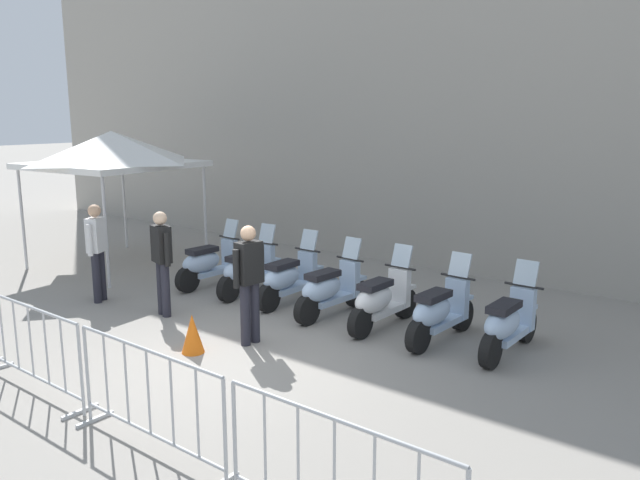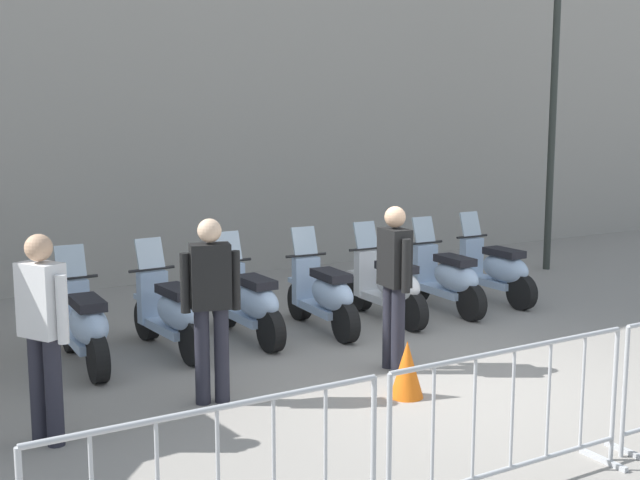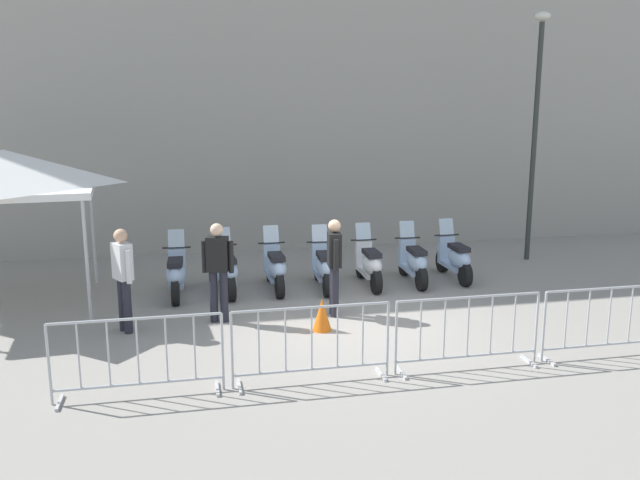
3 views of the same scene
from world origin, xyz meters
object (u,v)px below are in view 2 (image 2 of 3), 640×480
at_px(traffic_cone, 407,369).
at_px(motorcycle_5, 447,279).
at_px(motorcycle_2, 249,303).
at_px(motorcycle_6, 495,271).
at_px(street_lamp, 555,64).
at_px(officer_mid_plaza, 211,300).
at_px(barrier_segment_1, 512,421).
at_px(motorcycle_0, 84,326).
at_px(motorcycle_4, 389,287).
at_px(motorcycle_1, 172,314).
at_px(motorcycle_3, 324,296).
at_px(officer_by_barriers, 394,278).
at_px(officer_near_row_end, 43,327).

bearing_deg(traffic_cone, motorcycle_5, 39.38).
distance_m(motorcycle_2, motorcycle_6, 3.90).
relative_size(street_lamp, officer_mid_plaza, 3.34).
bearing_deg(barrier_segment_1, motorcycle_0, 107.06).
bearing_deg(motorcycle_5, motorcycle_4, 175.79).
height_order(motorcycle_0, motorcycle_1, same).
xyz_separation_m(motorcycle_6, street_lamp, (2.63, 1.19, 3.03)).
xyz_separation_m(motorcycle_3, traffic_cone, (-0.76, -2.36, -0.18)).
distance_m(motorcycle_4, barrier_segment_1, 4.88).
relative_size(motorcycle_4, officer_mid_plaza, 1.00).
bearing_deg(officer_mid_plaza, officer_by_barriers, -6.72).
bearing_deg(officer_near_row_end, street_lamp, 15.16).
relative_size(motorcycle_5, barrier_segment_1, 0.80).
bearing_deg(motorcycle_4, barrier_segment_1, -120.44).
height_order(barrier_segment_1, street_lamp, street_lamp).
distance_m(officer_near_row_end, traffic_cone, 3.31).
relative_size(motorcycle_1, officer_mid_plaza, 1.00).
bearing_deg(traffic_cone, street_lamp, 28.61).
bearing_deg(motorcycle_3, motorcycle_2, 168.35).
distance_m(motorcycle_1, motorcycle_3, 1.94).
bearing_deg(motorcycle_5, traffic_cone, -140.62).
xyz_separation_m(officer_near_row_end, officer_mid_plaza, (1.55, 0.06, 0.00)).
height_order(officer_near_row_end, traffic_cone, officer_near_row_end).
relative_size(motorcycle_2, motorcycle_5, 1.00).
relative_size(officer_mid_plaza, traffic_cone, 3.15).
height_order(motorcycle_0, motorcycle_6, same).
height_order(motorcycle_5, officer_near_row_end, officer_near_row_end).
bearing_deg(officer_mid_plaza, traffic_cone, -31.21).
relative_size(motorcycle_6, traffic_cone, 3.14).
distance_m(motorcycle_2, officer_by_barriers, 2.02).
xyz_separation_m(motorcycle_2, traffic_cone, (0.19, -2.56, -0.18)).
relative_size(street_lamp, traffic_cone, 10.50).
bearing_deg(motorcycle_0, street_lamp, 5.24).
distance_m(street_lamp, traffic_cone, 7.88).
relative_size(motorcycle_3, officer_by_barriers, 0.99).
distance_m(motorcycle_6, barrier_segment_1, 6.08).
bearing_deg(officer_near_row_end, officer_by_barriers, -2.88).
height_order(barrier_segment_1, officer_by_barriers, officer_by_barriers).
bearing_deg(motorcycle_4, officer_by_barriers, -129.21).
bearing_deg(traffic_cone, motorcycle_2, 94.34).
xyz_separation_m(motorcycle_3, officer_by_barriers, (-0.31, -1.65, 0.53)).
bearing_deg(motorcycle_3, traffic_cone, -107.86).
distance_m(motorcycle_1, barrier_segment_1, 4.56).
bearing_deg(barrier_segment_1, officer_by_barriers, 65.76).
bearing_deg(officer_by_barriers, motorcycle_1, 129.96).
height_order(motorcycle_0, traffic_cone, motorcycle_0).
bearing_deg(motorcycle_4, motorcycle_5, -4.21).
height_order(motorcycle_4, traffic_cone, motorcycle_4).
height_order(motorcycle_2, motorcycle_4, same).
relative_size(motorcycle_3, barrier_segment_1, 0.80).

